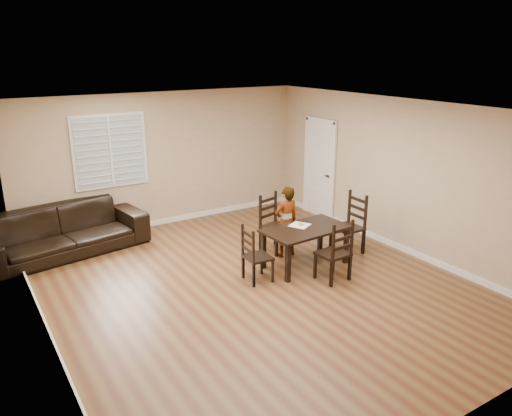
% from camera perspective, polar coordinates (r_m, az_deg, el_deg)
% --- Properties ---
extents(ground, '(7.00, 7.00, 0.00)m').
position_cam_1_polar(ground, '(7.78, 0.10, -8.96)').
color(ground, brown).
rests_on(ground, ground).
extents(room, '(6.04, 7.04, 2.72)m').
position_cam_1_polar(room, '(7.31, -0.40, 4.39)').
color(room, tan).
rests_on(room, ground).
extents(dining_table, '(1.47, 0.89, 0.67)m').
position_cam_1_polar(dining_table, '(8.32, 5.72, -2.87)').
color(dining_table, black).
rests_on(dining_table, ground).
extents(chair_near, '(0.56, 0.54, 1.04)m').
position_cam_1_polar(chair_near, '(9.01, 1.71, -1.85)').
color(chair_near, black).
rests_on(chair_near, ground).
extents(chair_far, '(0.48, 0.45, 1.01)m').
position_cam_1_polar(chair_far, '(7.84, 9.42, -5.29)').
color(chair_far, black).
rests_on(chair_far, ground).
extents(chair_left, '(0.41, 0.44, 0.92)m').
position_cam_1_polar(chair_left, '(7.76, -0.52, -5.64)').
color(chair_left, black).
rests_on(chair_left, ground).
extents(chair_right, '(0.46, 0.49, 1.08)m').
position_cam_1_polar(chair_right, '(9.07, 11.05, -1.92)').
color(chair_right, black).
rests_on(chair_right, ground).
extents(child, '(0.46, 0.31, 1.26)m').
position_cam_1_polar(child, '(8.67, 3.48, -1.57)').
color(child, gray).
rests_on(child, ground).
extents(napkin, '(0.41, 0.41, 0.00)m').
position_cam_1_polar(napkin, '(8.40, 5.02, -1.96)').
color(napkin, beige).
rests_on(napkin, dining_table).
extents(donut, '(0.10, 0.10, 0.04)m').
position_cam_1_polar(donut, '(8.40, 5.11, -1.80)').
color(donut, '#B17D3F').
rests_on(donut, napkin).
extents(sofa, '(2.99, 1.55, 0.83)m').
position_cam_1_polar(sofa, '(9.46, -21.19, -2.50)').
color(sofa, black).
rests_on(sofa, ground).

